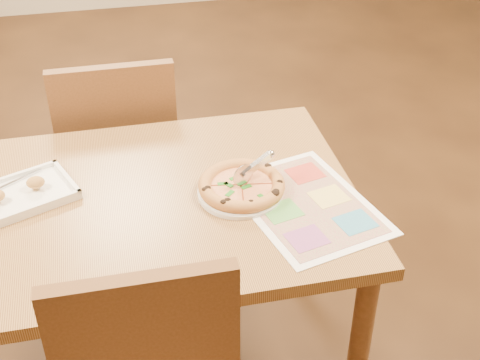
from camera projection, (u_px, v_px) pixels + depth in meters
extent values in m
cube|color=#A77D43|center=(127.00, 208.00, 1.88)|extent=(1.30, 0.85, 0.04)
cylinder|color=brown|center=(358.00, 357.00, 1.90)|extent=(0.06, 0.06, 0.68)
cylinder|color=brown|center=(288.00, 206.00, 2.49)|extent=(0.06, 0.06, 0.68)
cube|color=brown|center=(147.00, 352.00, 1.49)|extent=(0.42, 0.04, 0.45)
cube|color=brown|center=(119.00, 152.00, 2.59)|extent=(0.42, 0.42, 0.04)
cube|color=brown|center=(116.00, 126.00, 2.31)|extent=(0.42, 0.04, 0.45)
cylinder|color=white|center=(240.00, 193.00, 1.90)|extent=(0.31, 0.31, 0.01)
cylinder|color=#DF944C|center=(242.00, 188.00, 1.90)|extent=(0.24, 0.24, 0.01)
cylinder|color=#ECC480|center=(242.00, 185.00, 1.89)|extent=(0.20, 0.20, 0.01)
torus|color=#DF944C|center=(242.00, 185.00, 1.89)|extent=(0.25, 0.25, 0.04)
cylinder|color=silver|center=(243.00, 175.00, 1.87)|extent=(0.06, 0.03, 0.07)
cube|color=silver|center=(257.00, 165.00, 1.88)|extent=(0.10, 0.05, 0.05)
cube|color=white|center=(22.00, 196.00, 1.88)|extent=(0.33, 0.28, 0.02)
cube|color=silver|center=(22.00, 193.00, 1.88)|extent=(0.12, 0.09, 0.00)
ellipsoid|color=#BF7E44|center=(35.00, 182.00, 1.89)|extent=(0.05, 0.04, 0.03)
cube|color=white|center=(306.00, 204.00, 1.86)|extent=(0.43, 0.52, 0.00)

